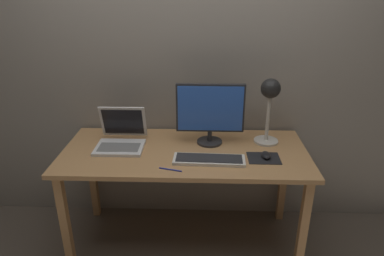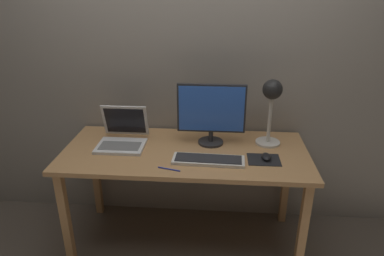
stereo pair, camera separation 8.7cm
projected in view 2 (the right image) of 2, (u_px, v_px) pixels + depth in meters
name	position (u px, v px, depth m)	size (l,w,h in m)	color
ground_plane	(186.00, 240.00, 2.56)	(4.80, 4.80, 0.00)	brown
back_wall	(190.00, 53.00, 2.42)	(4.80, 0.06, 2.60)	gray
desk	(185.00, 161.00, 2.30)	(1.60, 0.70, 0.74)	tan
monitor	(211.00, 111.00, 2.28)	(0.45, 0.17, 0.42)	#28282B
keyboard_main	(208.00, 160.00, 2.12)	(0.44, 0.16, 0.03)	silver
laptop	(123.00, 134.00, 2.34)	(0.31, 0.31, 0.25)	silver
desk_lamp	(272.00, 99.00, 2.24)	(0.16, 0.16, 0.45)	beige
mousepad	(264.00, 160.00, 2.14)	(0.20, 0.16, 0.00)	black
mouse	(266.00, 157.00, 2.14)	(0.06, 0.10, 0.03)	black
pen	(169.00, 169.00, 2.03)	(0.01, 0.01, 0.14)	#2633A5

